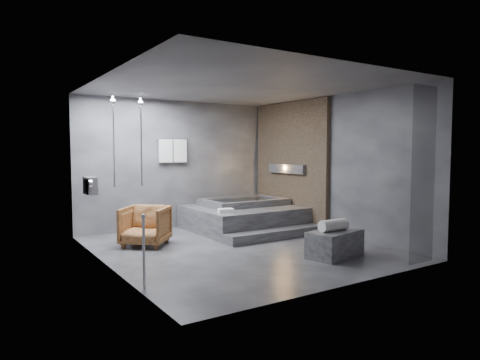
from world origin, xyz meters
TOP-DOWN VIEW (x-y plane):
  - room at (0.40, 0.24)m, footprint 5.00×5.04m
  - tub_deck at (1.05, 1.45)m, footprint 2.20×2.00m
  - tub_step at (1.05, 0.27)m, footprint 2.20×0.36m
  - concrete_bench at (0.99, -1.35)m, footprint 1.02×0.69m
  - driftwood_chair at (-1.29, 1.08)m, footprint 1.09×1.09m
  - rolled_towel at (0.96, -1.35)m, footprint 0.52×0.19m
  - deck_towel at (0.27, 0.86)m, footprint 0.34×0.29m

SIDE VIEW (x-z plane):
  - tub_step at x=1.05m, z-range 0.00..0.18m
  - concrete_bench at x=0.99m, z-range 0.00..0.42m
  - tub_deck at x=1.05m, z-range 0.00..0.50m
  - driftwood_chair at x=-1.29m, z-range 0.00..0.71m
  - rolled_towel at x=0.96m, z-range 0.42..0.61m
  - deck_towel at x=0.27m, z-range 0.50..0.58m
  - room at x=0.40m, z-range 0.32..3.14m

